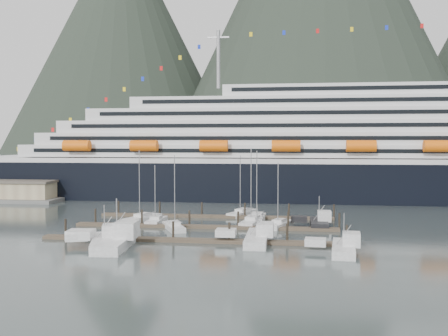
{
  "coord_description": "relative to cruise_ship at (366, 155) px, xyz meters",
  "views": [
    {
      "loc": [
        11.0,
        -89.59,
        15.81
      ],
      "look_at": [
        -3.99,
        22.0,
        9.91
      ],
      "focal_mm": 42.0,
      "sensor_mm": 36.0,
      "label": 1
    }
  ],
  "objects": [
    {
      "name": "sailboat_d",
      "position": [
        -26.81,
        -46.34,
        -11.61
      ],
      "size": [
        4.28,
        11.43,
        14.74
      ],
      "rotation": [
        0.0,
        0.0,
        1.42
      ],
      "color": "#B1B1B1",
      "rests_on": "ground"
    },
    {
      "name": "sailboat_f",
      "position": [
        -26.19,
        -42.03,
        -11.6
      ],
      "size": [
        3.05,
        9.53,
        14.32
      ],
      "rotation": [
        0.0,
        0.0,
        1.54
      ],
      "color": "#B1B1B1",
      "rests_on": "ground"
    },
    {
      "name": "ground",
      "position": [
        -30.03,
        -54.94,
        -12.04
      ],
      "size": [
        1600.0,
        1600.0,
        0.0
      ],
      "primitive_type": "plane",
      "color": "#44504F",
      "rests_on": "ground"
    },
    {
      "name": "trawler_e",
      "position": [
        -14.54,
        -47.63,
        -11.22
      ],
      "size": [
        7.26,
        9.53,
        6.14
      ],
      "rotation": [
        0.0,
        0.0,
        1.57
      ],
      "color": "black",
      "rests_on": "ground"
    },
    {
      "name": "trawler_d",
      "position": [
        -12.15,
        -69.93,
        -11.22
      ],
      "size": [
        7.85,
        10.58,
        6.11
      ],
      "rotation": [
        0.0,
        0.0,
        1.48
      ],
      "color": "#B1B1B1",
      "rests_on": "ground"
    },
    {
      "name": "sailboat_g",
      "position": [
        -29.83,
        -34.95,
        -11.63
      ],
      "size": [
        5.97,
        10.12,
        13.13
      ],
      "rotation": [
        0.0,
        0.0,
        1.19
      ],
      "color": "#B1B1B1",
      "rests_on": "ground"
    },
    {
      "name": "sailboat_a",
      "position": [
        -45.07,
        -47.84,
        -11.64
      ],
      "size": [
        2.41,
        8.35,
        11.6
      ],
      "rotation": [
        0.0,
        0.0,
        1.57
      ],
      "color": "#B1B1B1",
      "rests_on": "ground"
    },
    {
      "name": "mountains",
      "position": [
        22.46,
        533.6,
        151.36
      ],
      "size": [
        870.0,
        440.0,
        420.0
      ],
      "color": "#232D21",
      "rests_on": "ground"
    },
    {
      "name": "trawler_c",
      "position": [
        -24.83,
        -64.09,
        -11.19
      ],
      "size": [
        8.97,
        12.77,
        6.47
      ],
      "rotation": [
        0.0,
        0.0,
        1.58
      ],
      "color": "#B1B1B1",
      "rests_on": "ground"
    },
    {
      "name": "dock_mid",
      "position": [
        -34.95,
        -51.89,
        -11.73
      ],
      "size": [
        48.18,
        2.28,
        3.2
      ],
      "color": "#3E3328",
      "rests_on": "ground"
    },
    {
      "name": "sailboat_c",
      "position": [
        -40.19,
        -54.13,
        -11.62
      ],
      "size": [
        6.0,
        9.15,
        13.68
      ],
      "rotation": [
        0.0,
        0.0,
        2.01
      ],
      "color": "#B1B1B1",
      "rests_on": "ground"
    },
    {
      "name": "trawler_b",
      "position": [
        -47.28,
        -69.82,
        -11.16
      ],
      "size": [
        8.82,
        11.0,
        6.78
      ],
      "rotation": [
        0.0,
        0.0,
        1.86
      ],
      "color": "#B1B1B1",
      "rests_on": "ground"
    },
    {
      "name": "dock_far",
      "position": [
        -34.95,
        -38.89,
        -11.73
      ],
      "size": [
        48.18,
        2.28,
        3.2
      ],
      "color": "#3E3328",
      "rests_on": "ground"
    },
    {
      "name": "cruise_ship",
      "position": [
        0.0,
        0.0,
        0.0
      ],
      "size": [
        210.0,
        30.4,
        50.3
      ],
      "color": "black",
      "rests_on": "ground"
    },
    {
      "name": "trawler_a",
      "position": [
        -45.35,
        -69.96,
        -11.06
      ],
      "size": [
        10.64,
        14.71,
        7.98
      ],
      "rotation": [
        0.0,
        0.0,
        1.65
      ],
      "color": "#B1B1B1",
      "rests_on": "ground"
    },
    {
      "name": "sailboat_h",
      "position": [
        -21.59,
        -49.12,
        -11.63
      ],
      "size": [
        5.39,
        8.96,
        12.22
      ],
      "rotation": [
        0.0,
        0.0,
        1.21
      ],
      "color": "#B1B1B1",
      "rests_on": "ground"
    },
    {
      "name": "dock_near",
      "position": [
        -34.95,
        -64.89,
        -11.73
      ],
      "size": [
        48.18,
        2.28,
        3.2
      ],
      "color": "#3E3328",
      "rests_on": "ground"
    },
    {
      "name": "sailboat_b",
      "position": [
        -48.63,
        -44.92,
        -11.62
      ],
      "size": [
        5.82,
        9.88,
        14.37
      ],
      "rotation": [
        0.0,
        0.0,
        1.2
      ],
      "color": "#B1B1B1",
      "rests_on": "ground"
    }
  ]
}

